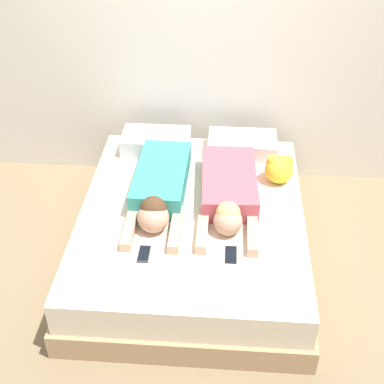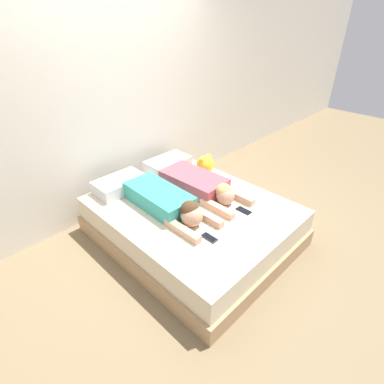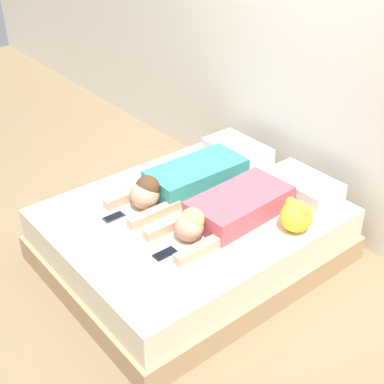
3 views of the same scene
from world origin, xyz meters
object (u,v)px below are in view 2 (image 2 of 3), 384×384
cell_phone_left (209,238)px  plush_toy (205,164)px  pillow_head_left (120,184)px  person_left (167,202)px  bed (192,222)px  pillow_head_right (168,164)px  cell_phone_right (244,211)px  person_right (201,185)px

cell_phone_left → plush_toy: 1.24m
pillow_head_left → person_left: person_left is taller
bed → pillow_head_left: bearing=114.6°
pillow_head_left → pillow_head_right: size_ratio=1.00×
bed → cell_phone_right: bearing=-58.0°
pillow_head_right → cell_phone_left: pillow_head_right is taller
person_right → bed: bearing=-156.4°
pillow_head_right → plush_toy: 0.46m
pillow_head_right → cell_phone_right: 1.21m
person_left → plush_toy: size_ratio=4.84×
pillow_head_left → cell_phone_left: size_ratio=3.52×
cell_phone_right → plush_toy: size_ratio=0.68×
bed → pillow_head_right: (0.35, 0.76, 0.29)m
cell_phone_right → plush_toy: 0.90m
pillow_head_left → person_left: bearing=-80.5°
cell_phone_right → person_left: bearing=133.3°
pillow_head_right → cell_phone_right: bearing=-93.3°
person_left → cell_phone_left: person_left is taller
bed → pillow_head_left: pillow_head_left is taller
plush_toy → person_right: bearing=-142.9°
pillow_head_right → person_right: person_right is taller
person_left → cell_phone_right: (0.52, -0.55, -0.09)m
pillow_head_right → cell_phone_left: 1.38m
person_left → plush_toy: bearing=18.3°
bed → pillow_head_right: size_ratio=3.63×
person_right → plush_toy: (0.36, 0.28, 0.03)m
cell_phone_left → plush_toy: bearing=44.3°
plush_toy → cell_phone_left: bearing=-135.7°
bed → plush_toy: 0.80m
cell_phone_right → pillow_head_left: bearing=117.4°
person_right → cell_phone_left: size_ratio=6.87×
bed → cell_phone_right: (0.28, -0.44, 0.22)m
pillow_head_left → bed: bearing=-65.4°
person_left → cell_phone_left: (-0.03, -0.58, -0.09)m
bed → cell_phone_left: size_ratio=12.79×
person_left → plush_toy: 0.90m
plush_toy → cell_phone_right: bearing=-112.1°
person_right → cell_phone_right: (0.03, -0.55, -0.08)m
cell_phone_right → bed: bearing=122.0°
person_left → cell_phone_right: 0.76m
cell_phone_right → person_right: bearing=92.9°
plush_toy → person_left: bearing=-161.7°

